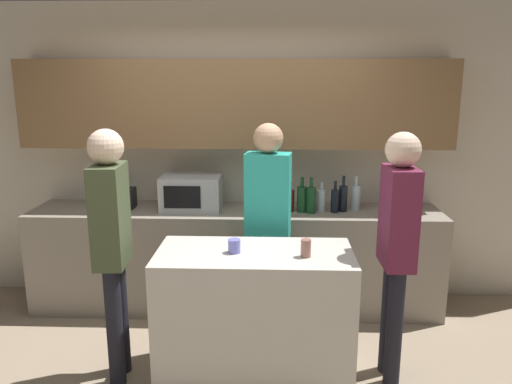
{
  "coord_description": "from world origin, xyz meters",
  "views": [
    {
      "loc": [
        0.34,
        -2.84,
        2.06
      ],
      "look_at": [
        0.21,
        0.55,
        1.27
      ],
      "focal_mm": 35.0,
      "sensor_mm": 36.0,
      "label": 1
    }
  ],
  "objects_px": {
    "microwave": "(192,192)",
    "cup_0": "(306,248)",
    "bottle_2": "(311,199)",
    "bottle_4": "(335,200)",
    "cup_1": "(234,246)",
    "bottle_0": "(290,200)",
    "person_center": "(397,237)",
    "person_left": "(268,213)",
    "bottle_3": "(321,200)",
    "person_right": "(112,235)",
    "bottle_1": "(302,199)",
    "bottle_6": "(356,197)",
    "bottle_5": "(343,198)",
    "potted_plant": "(402,189)",
    "toaster": "(120,198)"
  },
  "relations": [
    {
      "from": "bottle_1",
      "to": "bottle_6",
      "type": "distance_m",
      "value": 0.49
    },
    {
      "from": "bottle_2",
      "to": "cup_0",
      "type": "distance_m",
      "value": 1.1
    },
    {
      "from": "toaster",
      "to": "person_center",
      "type": "distance_m",
      "value": 2.45
    },
    {
      "from": "bottle_0",
      "to": "person_center",
      "type": "distance_m",
      "value": 1.26
    },
    {
      "from": "bottle_5",
      "to": "toaster",
      "type": "bearing_deg",
      "value": 178.75
    },
    {
      "from": "toaster",
      "to": "bottle_4",
      "type": "relative_size",
      "value": 0.94
    },
    {
      "from": "bottle_5",
      "to": "cup_0",
      "type": "height_order",
      "value": "bottle_5"
    },
    {
      "from": "microwave",
      "to": "person_left",
      "type": "relative_size",
      "value": 0.3
    },
    {
      "from": "bottle_0",
      "to": "bottle_4",
      "type": "height_order",
      "value": "bottle_4"
    },
    {
      "from": "cup_0",
      "to": "person_left",
      "type": "distance_m",
      "value": 0.71
    },
    {
      "from": "microwave",
      "to": "person_right",
      "type": "distance_m",
      "value": 1.22
    },
    {
      "from": "cup_0",
      "to": "toaster",
      "type": "bearing_deg",
      "value": 142.76
    },
    {
      "from": "bottle_4",
      "to": "cup_1",
      "type": "height_order",
      "value": "bottle_4"
    },
    {
      "from": "bottle_5",
      "to": "microwave",
      "type": "bearing_deg",
      "value": 178.22
    },
    {
      "from": "bottle_6",
      "to": "cup_1",
      "type": "xyz_separation_m",
      "value": [
        -0.98,
        -1.16,
        -0.06
      ]
    },
    {
      "from": "bottle_6",
      "to": "toaster",
      "type": "bearing_deg",
      "value": -179.36
    },
    {
      "from": "bottle_5",
      "to": "person_right",
      "type": "distance_m",
      "value": 2.01
    },
    {
      "from": "potted_plant",
      "to": "bottle_4",
      "type": "relative_size",
      "value": 1.43
    },
    {
      "from": "bottle_0",
      "to": "cup_1",
      "type": "distance_m",
      "value": 1.16
    },
    {
      "from": "toaster",
      "to": "bottle_1",
      "type": "height_order",
      "value": "bottle_1"
    },
    {
      "from": "cup_1",
      "to": "person_left",
      "type": "distance_m",
      "value": 0.64
    },
    {
      "from": "bottle_6",
      "to": "bottle_1",
      "type": "bearing_deg",
      "value": -168.09
    },
    {
      "from": "bottle_0",
      "to": "microwave",
      "type": "bearing_deg",
      "value": 176.98
    },
    {
      "from": "person_right",
      "to": "bottle_0",
      "type": "bearing_deg",
      "value": 129.56
    },
    {
      "from": "bottle_3",
      "to": "cup_1",
      "type": "relative_size",
      "value": 2.78
    },
    {
      "from": "bottle_4",
      "to": "potted_plant",
      "type": "bearing_deg",
      "value": 7.31
    },
    {
      "from": "cup_1",
      "to": "microwave",
      "type": "bearing_deg",
      "value": 112.31
    },
    {
      "from": "cup_0",
      "to": "person_right",
      "type": "relative_size",
      "value": 0.07
    },
    {
      "from": "person_left",
      "to": "bottle_3",
      "type": "bearing_deg",
      "value": -124.05
    },
    {
      "from": "toaster",
      "to": "bottle_1",
      "type": "distance_m",
      "value": 1.61
    },
    {
      "from": "person_right",
      "to": "bottle_3",
      "type": "bearing_deg",
      "value": 124.15
    },
    {
      "from": "bottle_5",
      "to": "bottle_6",
      "type": "distance_m",
      "value": 0.14
    },
    {
      "from": "bottle_2",
      "to": "bottle_5",
      "type": "height_order",
      "value": "bottle_5"
    },
    {
      "from": "bottle_4",
      "to": "bottle_5",
      "type": "bearing_deg",
      "value": 23.8
    },
    {
      "from": "cup_0",
      "to": "person_right",
      "type": "height_order",
      "value": "person_right"
    },
    {
      "from": "toaster",
      "to": "bottle_0",
      "type": "xyz_separation_m",
      "value": [
        1.51,
        -0.05,
        0.01
      ]
    },
    {
      "from": "toaster",
      "to": "bottle_0",
      "type": "distance_m",
      "value": 1.51
    },
    {
      "from": "person_right",
      "to": "cup_0",
      "type": "bearing_deg",
      "value": 85.3
    },
    {
      "from": "bottle_1",
      "to": "person_center",
      "type": "xyz_separation_m",
      "value": [
        0.57,
        -1.03,
        0.0
      ]
    },
    {
      "from": "toaster",
      "to": "cup_0",
      "type": "bearing_deg",
      "value": -37.24
    },
    {
      "from": "person_center",
      "to": "bottle_4",
      "type": "bearing_deg",
      "value": 15.01
    },
    {
      "from": "bottle_2",
      "to": "cup_0",
      "type": "xyz_separation_m",
      "value": [
        -0.11,
        -1.1,
        -0.05
      ]
    },
    {
      "from": "bottle_3",
      "to": "person_left",
      "type": "xyz_separation_m",
      "value": [
        -0.46,
        -0.51,
        0.02
      ]
    },
    {
      "from": "person_left",
      "to": "bottle_0",
      "type": "bearing_deg",
      "value": -102.64
    },
    {
      "from": "bottle_2",
      "to": "bottle_5",
      "type": "xyz_separation_m",
      "value": [
        0.28,
        0.06,
        0.0
      ]
    },
    {
      "from": "potted_plant",
      "to": "bottle_6",
      "type": "distance_m",
      "value": 0.4
    },
    {
      "from": "cup_0",
      "to": "person_center",
      "type": "distance_m",
      "value": 0.61
    },
    {
      "from": "potted_plant",
      "to": "cup_1",
      "type": "xyz_separation_m",
      "value": [
        -1.37,
        -1.14,
        -0.14
      ]
    },
    {
      "from": "microwave",
      "to": "cup_0",
      "type": "relative_size",
      "value": 4.43
    },
    {
      "from": "bottle_0",
      "to": "cup_1",
      "type": "xyz_separation_m",
      "value": [
        -0.4,
        -1.09,
        -0.04
      ]
    }
  ]
}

